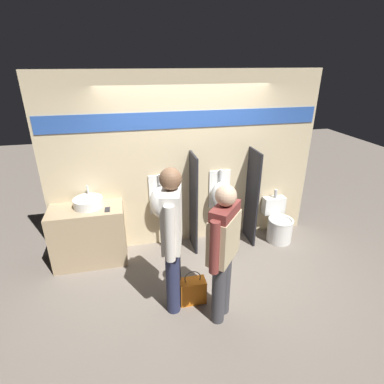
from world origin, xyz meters
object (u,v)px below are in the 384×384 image
object	(u,v)px
cell_phone	(107,209)
urinal_far	(221,196)
shopping_bag	(193,291)
toilet	(278,224)
person_with_lanyard	(172,236)
person_in_vest	(223,246)
urinal_near_counter	(161,202)
sink_basin	(88,203)

from	to	relation	value
cell_phone	urinal_far	size ratio (longest dim) A/B	0.11
urinal_far	shopping_bag	distance (m)	1.64
urinal_far	toilet	size ratio (longest dim) A/B	1.50
cell_phone	person_with_lanyard	bearing A→B (deg)	-54.67
shopping_bag	cell_phone	bearing A→B (deg)	133.03
person_in_vest	person_with_lanyard	bearing A→B (deg)	100.70
urinal_far	person_with_lanyard	world-z (taller)	person_with_lanyard
cell_phone	toilet	world-z (taller)	cell_phone
toilet	person_in_vest	xyz separation A→B (m)	(-1.46, -1.40, 0.70)
cell_phone	shopping_bag	size ratio (longest dim) A/B	0.30
cell_phone	person_with_lanyard	xyz separation A→B (m)	(0.75, -1.06, 0.11)
urinal_near_counter	person_with_lanyard	distance (m)	1.32
sink_basin	person_in_vest	distance (m)	2.14
toilet	person_in_vest	distance (m)	2.14
sink_basin	cell_phone	bearing A→B (deg)	-31.36
sink_basin	cell_phone	size ratio (longest dim) A/B	2.92
urinal_near_counter	urinal_far	xyz separation A→B (m)	(0.96, 0.00, 0.00)
urinal_far	person_in_vest	size ratio (longest dim) A/B	0.73
urinal_near_counter	toilet	xyz separation A→B (m)	(1.93, -0.20, -0.53)
cell_phone	shopping_bag	distance (m)	1.61
person_in_vest	sink_basin	bearing A→B (deg)	85.75
urinal_far	person_with_lanyard	distance (m)	1.65
person_with_lanyard	sink_basin	bearing A→B (deg)	53.71
urinal_near_counter	toilet	bearing A→B (deg)	-5.80
sink_basin	person_with_lanyard	distance (m)	1.58
person_in_vest	urinal_far	bearing A→B (deg)	23.18
person_with_lanyard	urinal_far	bearing A→B (deg)	-23.68
urinal_far	shopping_bag	world-z (taller)	urinal_far
urinal_near_counter	person_in_vest	world-z (taller)	person_in_vest
cell_phone	person_with_lanyard	distance (m)	1.30
person_with_lanyard	urinal_near_counter	bearing A→B (deg)	12.23
person_with_lanyard	cell_phone	bearing A→B (deg)	49.32
toilet	shopping_bag	world-z (taller)	toilet
person_with_lanyard	toilet	bearing A→B (deg)	-46.71
sink_basin	toilet	bearing A→B (deg)	-2.16
cell_phone	person_in_vest	xyz separation A→B (m)	(1.26, -1.35, 0.09)
cell_phone	person_in_vest	size ratio (longest dim) A/B	0.08
cell_phone	person_in_vest	distance (m)	1.84
sink_basin	shopping_bag	size ratio (longest dim) A/B	0.88
sink_basin	urinal_near_counter	size ratio (longest dim) A/B	0.33
urinal_far	person_with_lanyard	size ratio (longest dim) A/B	0.68
urinal_near_counter	shopping_bag	xyz separation A→B (m)	(0.20, -1.30, -0.64)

